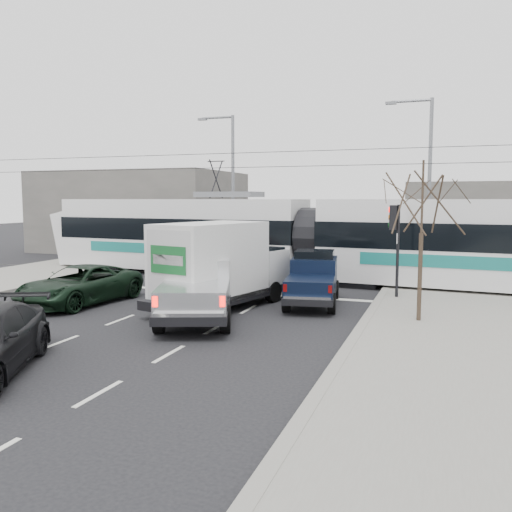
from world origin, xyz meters
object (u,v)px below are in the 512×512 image
(street_lamp_far, at_px, (230,180))
(silver_pickup, at_px, (199,283))
(green_car, at_px, (80,285))
(tram, at_px, (311,238))
(navy_pickup, at_px, (313,278))
(traffic_signal, at_px, (395,231))
(bare_tree, at_px, (422,204))
(box_truck, at_px, (220,266))
(street_lamp_near, at_px, (426,176))

(street_lamp_far, height_order, silver_pickup, street_lamp_far)
(street_lamp_far, relative_size, green_car, 1.73)
(tram, xyz_separation_m, navy_pickup, (1.36, -5.45, -1.12))
(traffic_signal, bearing_deg, bare_tree, -74.24)
(traffic_signal, relative_size, navy_pickup, 0.74)
(street_lamp_far, xyz_separation_m, green_car, (-0.50, -14.11, -4.39))
(traffic_signal, bearing_deg, tram, 137.77)
(green_car, bearing_deg, bare_tree, 8.63)
(traffic_signal, distance_m, box_truck, 6.97)
(bare_tree, xyz_separation_m, traffic_signal, (-1.13, 4.00, -1.05))
(tram, xyz_separation_m, box_truck, (-1.61, -7.48, -0.54))
(traffic_signal, relative_size, street_lamp_far, 0.40)
(navy_pickup, bearing_deg, street_lamp_far, 116.49)
(silver_pickup, distance_m, box_truck, 1.47)
(street_lamp_near, distance_m, street_lamp_far, 11.67)
(box_truck, bearing_deg, green_car, -155.03)
(street_lamp_far, distance_m, tram, 9.14)
(tram, relative_size, green_car, 5.56)
(traffic_signal, relative_size, street_lamp_near, 0.40)
(traffic_signal, bearing_deg, green_car, -157.56)
(street_lamp_far, relative_size, box_truck, 1.36)
(silver_pickup, distance_m, green_car, 5.22)
(tram, xyz_separation_m, green_car, (-6.97, -8.41, -1.36))
(box_truck, xyz_separation_m, green_car, (-5.35, -0.93, -0.82))
(street_lamp_near, bearing_deg, silver_pickup, -118.47)
(street_lamp_near, distance_m, tram, 6.94)
(traffic_signal, xyz_separation_m, green_car, (-11.16, -4.61, -2.02))
(street_lamp_far, bearing_deg, box_truck, -69.77)
(street_lamp_near, relative_size, silver_pickup, 1.37)
(traffic_signal, bearing_deg, silver_pickup, -139.69)
(street_lamp_far, distance_m, box_truck, 14.49)
(bare_tree, bearing_deg, tram, 124.29)
(box_truck, bearing_deg, tram, 92.92)
(bare_tree, relative_size, street_lamp_far, 0.56)
(street_lamp_near, distance_m, silver_pickup, 14.85)
(street_lamp_near, relative_size, navy_pickup, 1.84)
(traffic_signal, height_order, box_truck, traffic_signal)
(traffic_signal, bearing_deg, street_lamp_near, 83.59)
(traffic_signal, height_order, street_lamp_near, street_lamp_near)
(bare_tree, xyz_separation_m, silver_pickup, (-7.10, -1.07, -2.67))
(bare_tree, distance_m, box_truck, 7.29)
(green_car, bearing_deg, silver_pickup, 0.69)
(street_lamp_near, distance_m, box_truck, 13.48)
(tram, bearing_deg, box_truck, -96.70)
(silver_pickup, bearing_deg, traffic_signal, 20.38)
(silver_pickup, bearing_deg, box_truck, 62.96)
(box_truck, relative_size, green_car, 1.27)
(street_lamp_near, relative_size, tram, 0.31)
(bare_tree, xyz_separation_m, street_lamp_far, (-11.79, 13.50, 1.32))
(street_lamp_near, xyz_separation_m, box_truck, (-6.64, -11.18, -3.57))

